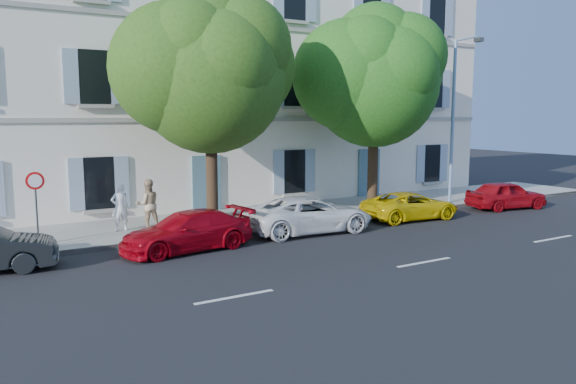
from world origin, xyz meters
TOP-DOWN VIEW (x-y plane):
  - ground at (0.00, 0.00)m, footprint 90.00×90.00m
  - sidewalk at (0.00, 4.45)m, footprint 36.00×4.50m
  - kerb at (0.00, 2.28)m, footprint 36.00×0.16m
  - building at (0.00, 10.20)m, footprint 28.00×7.00m
  - car_red_coupe at (-5.30, 0.86)m, footprint 4.39×2.18m
  - car_white_coupe at (-0.54, 1.20)m, footprint 4.84×2.51m
  - car_yellow_supercar at (4.37, 1.23)m, footprint 4.17×2.18m
  - car_red_hatchback at (9.85, 0.92)m, footprint 3.93×2.11m
  - tree_left at (-3.44, 3.17)m, footprint 5.34×5.34m
  - tree_right at (4.16, 3.40)m, footprint 5.43×5.43m
  - road_sign at (-9.30, 2.92)m, footprint 0.54×0.09m
  - street_lamp at (8.37, 2.73)m, footprint 0.39×1.59m
  - pedestrian_a at (-6.47, 4.23)m, footprint 0.62×0.41m
  - pedestrian_b at (-5.55, 4.02)m, footprint 0.89×0.71m

SIDE VIEW (x-z plane):
  - ground at x=0.00m, z-range 0.00..0.00m
  - sidewalk at x=0.00m, z-range 0.00..0.15m
  - kerb at x=0.00m, z-range 0.00..0.16m
  - car_yellow_supercar at x=4.37m, z-range 0.00..1.12m
  - car_red_coupe at x=-5.30m, z-range 0.00..1.23m
  - car_red_hatchback at x=9.85m, z-range 0.00..1.27m
  - car_white_coupe at x=-0.54m, z-range 0.00..1.30m
  - pedestrian_a at x=-6.47m, z-range 0.15..1.83m
  - pedestrian_b at x=-5.55m, z-range 0.15..1.94m
  - road_sign at x=-9.30m, z-range 0.67..3.01m
  - street_lamp at x=8.37m, z-range 0.64..8.07m
  - tree_left at x=-3.44m, z-range 1.34..9.61m
  - tree_right at x=4.16m, z-range 1.33..9.70m
  - building at x=0.00m, z-range 0.00..12.00m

